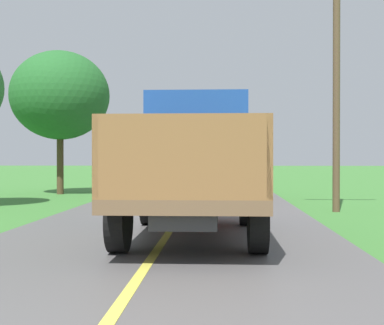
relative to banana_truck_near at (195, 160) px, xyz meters
name	(u,v)px	position (x,y,z in m)	size (l,w,h in m)	color
banana_truck_near	(195,160)	(0.00, 0.00, 0.00)	(2.38, 5.82, 2.80)	#2D2D30
banana_truck_far	(204,159)	(-0.12, 9.64, 0.00)	(2.38, 5.82, 2.80)	#2D2D30
utility_pole_roadside	(336,69)	(3.76, 4.63, 2.53)	(2.54, 0.20, 7.29)	brown
roadside_tree_near_left	(60,96)	(-6.15, 11.37, 2.63)	(4.09, 4.09, 5.96)	#4C3823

